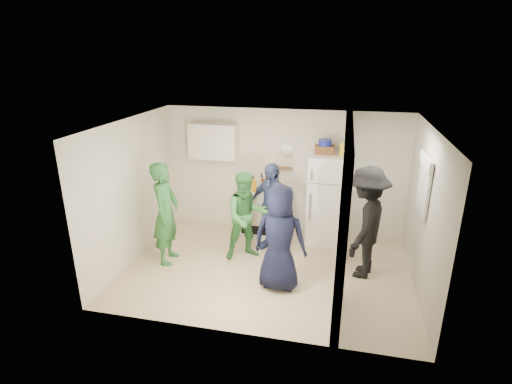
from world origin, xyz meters
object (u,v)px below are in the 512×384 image
yellow_cup_stack_top (342,150)px  person_green_left (166,213)px  stove (263,211)px  wicker_basket (325,149)px  fridge (327,199)px  person_navy (280,238)px  person_denim (271,207)px  blue_bowl (325,143)px  person_nook (365,223)px  person_green_center (247,216)px

yellow_cup_stack_top → person_green_left: yellow_cup_stack_top is taller
stove → wicker_basket: wicker_basket is taller
fridge → person_green_left: size_ratio=0.96×
person_navy → person_denim: bearing=-69.5°
fridge → person_navy: fridge is taller
stove → blue_bowl: 1.87m
person_green_left → person_nook: size_ratio=0.97×
blue_bowl → person_navy: blue_bowl is taller
fridge → wicker_basket: size_ratio=5.00×
yellow_cup_stack_top → person_navy: yellow_cup_stack_top is taller
person_green_left → person_denim: 1.89m
blue_bowl → person_nook: 1.74m
person_green_center → person_denim: 0.56m
stove → yellow_cup_stack_top: size_ratio=3.90×
blue_bowl → person_green_center: 1.98m
wicker_basket → stove: bearing=-179.0°
stove → fridge: bearing=-1.4°
stove → person_nook: (1.93, -1.17, 0.45)m
blue_bowl → person_denim: blue_bowl is taller
fridge → wicker_basket: bearing=153.4°
fridge → stove: bearing=178.6°
yellow_cup_stack_top → person_green_left: bearing=-155.6°
person_denim → person_nook: 1.75m
yellow_cup_stack_top → person_denim: yellow_cup_stack_top is taller
person_green_left → person_navy: bearing=-106.2°
person_denim → fridge: bearing=59.7°
blue_bowl → person_denim: size_ratio=0.14×
wicker_basket → blue_bowl: 0.13m
stove → person_green_left: bearing=-134.4°
wicker_basket → person_denim: wicker_basket is taller
person_green_left → person_nook: 3.35m
person_nook → person_navy: bearing=-46.6°
fridge → yellow_cup_stack_top: 1.03m
person_green_center → person_nook: person_nook is taller
wicker_basket → person_navy: size_ratio=0.21×
fridge → blue_bowl: (-0.10, 0.05, 1.08)m
stove → wicker_basket: (1.16, 0.02, 1.34)m
wicker_basket → person_nook: bearing=-57.0°
stove → person_denim: bearing=-64.3°
blue_bowl → person_green_center: (-1.24, -1.03, -1.16)m
person_nook → fridge: bearing=-134.1°
stove → wicker_basket: size_ratio=2.79×
person_denim → person_navy: person_navy is taller
fridge → person_denim: bearing=-150.7°
blue_bowl → stove: bearing=-179.0°
wicker_basket → person_green_left: 3.09m
wicker_basket → blue_bowl: bearing=0.0°
person_green_center → wicker_basket: bearing=10.3°
yellow_cup_stack_top → blue_bowl: bearing=154.9°
blue_bowl → person_denim: 1.55m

